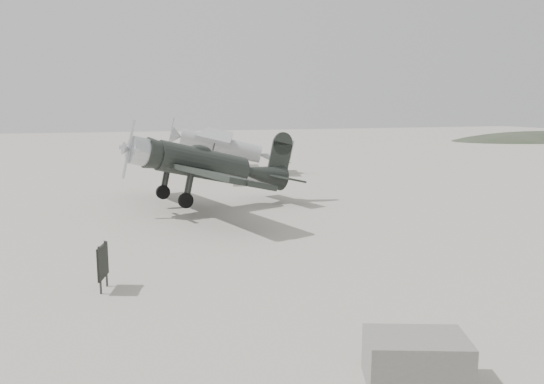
{
  "coord_description": "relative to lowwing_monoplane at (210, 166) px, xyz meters",
  "views": [
    {
      "loc": [
        -6.18,
        -15.29,
        4.54
      ],
      "look_at": [
        -0.28,
        2.3,
        1.5
      ],
      "focal_mm": 35.0,
      "sensor_mm": 36.0,
      "label": 1
    }
  ],
  "objects": [
    {
      "name": "sign_board",
      "position": [
        -4.73,
        -9.54,
        -1.21
      ],
      "size": [
        0.29,
        0.81,
        1.19
      ],
      "rotation": [
        0.0,
        0.0,
        -0.29
      ],
      "color": "#333333",
      "rests_on": "ground"
    },
    {
      "name": "lowwing_monoplane",
      "position": [
        0.0,
        0.0,
        0.0
      ],
      "size": [
        8.16,
        11.26,
        3.62
      ],
      "rotation": [
        0.0,
        0.24,
        0.25
      ],
      "color": "black",
      "rests_on": "ground"
    },
    {
      "name": "ground",
      "position": [
        1.4,
        -7.54,
        -1.92
      ],
      "size": [
        160.0,
        160.0,
        0.0
      ],
      "primitive_type": "plane",
      "color": "#9C958A",
      "rests_on": "ground"
    },
    {
      "name": "hill_northeast",
      "position": [
        51.4,
        32.46,
        -1.92
      ],
      "size": [
        32.0,
        16.0,
        5.2
      ],
      "primitive_type": "ellipsoid",
      "color": "#303B2B",
      "rests_on": "ground"
    },
    {
      "name": "highwing_monoplane",
      "position": [
        3.59,
        11.71,
        0.13
      ],
      "size": [
        8.26,
        11.52,
        3.27
      ],
      "rotation": [
        0.0,
        0.23,
        -0.27
      ],
      "color": "#929497",
      "rests_on": "ground"
    },
    {
      "name": "equipment_block",
      "position": [
        0.05,
        -15.88,
        -1.51
      ],
      "size": [
        1.89,
        1.53,
        0.82
      ],
      "primitive_type": "cube",
      "rotation": [
        0.0,
        0.0,
        -0.35
      ],
      "color": "slate",
      "rests_on": "ground"
    }
  ]
}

